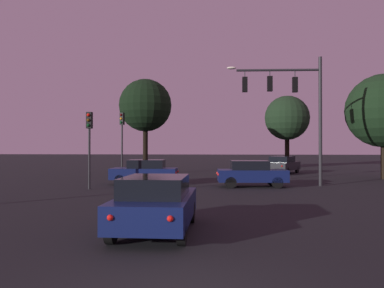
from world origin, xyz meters
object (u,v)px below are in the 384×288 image
(car_crossing_left, at_px, (145,171))
(tree_left_far, at_px, (384,111))
(traffic_light_corner_right, at_px, (89,134))
(car_far_lane, at_px, (283,165))
(tree_center_horizon, at_px, (145,106))
(tree_behind_sign, at_px, (287,118))
(traffic_light_corner_left, at_px, (122,132))
(traffic_signal_mast_arm, at_px, (292,98))
(car_nearside_lane, at_px, (156,203))
(car_crossing_right, at_px, (251,173))

(car_crossing_left, distance_m, tree_left_far, 17.53)
(traffic_light_corner_right, bearing_deg, car_far_lane, 45.54)
(tree_center_horizon, bearing_deg, tree_behind_sign, 38.90)
(traffic_light_corner_left, bearing_deg, traffic_signal_mast_arm, -22.31)
(car_nearside_lane, bearing_deg, car_crossing_left, 102.95)
(traffic_light_corner_right, bearing_deg, car_crossing_left, 49.69)
(car_nearside_lane, bearing_deg, traffic_signal_mast_arm, 64.21)
(traffic_signal_mast_arm, height_order, car_far_lane, traffic_signal_mast_arm)
(car_crossing_left, bearing_deg, traffic_light_corner_left, 120.66)
(tree_center_horizon, bearing_deg, car_far_lane, 4.74)
(traffic_signal_mast_arm, distance_m, car_crossing_right, 5.12)
(traffic_signal_mast_arm, relative_size, tree_left_far, 1.01)
(traffic_light_corner_right, height_order, car_far_lane, traffic_light_corner_right)
(tree_center_horizon, bearing_deg, traffic_light_corner_right, -93.43)
(car_nearside_lane, xyz_separation_m, tree_left_far, (13.42, 17.56, 4.11))
(traffic_signal_mast_arm, height_order, traffic_light_corner_left, traffic_signal_mast_arm)
(car_crossing_left, relative_size, car_crossing_right, 1.01)
(traffic_light_corner_right, relative_size, tree_behind_sign, 0.52)
(car_crossing_left, distance_m, car_far_lane, 14.06)
(tree_behind_sign, xyz_separation_m, tree_left_far, (4.10, -15.34, -0.70))
(car_nearside_lane, relative_size, car_crossing_right, 1.00)
(traffic_light_corner_left, bearing_deg, car_nearside_lane, -72.03)
(tree_behind_sign, relative_size, tree_center_horizon, 1.00)
(car_crossing_left, xyz_separation_m, car_crossing_right, (6.46, -1.04, -0.00))
(car_far_lane, height_order, tree_left_far, tree_left_far)
(traffic_light_corner_left, distance_m, car_crossing_left, 5.83)
(traffic_light_corner_right, distance_m, tree_behind_sign, 27.51)
(car_nearside_lane, bearing_deg, tree_left_far, 52.61)
(car_crossing_right, bearing_deg, car_crossing_left, 170.86)
(car_crossing_left, bearing_deg, car_nearside_lane, -77.05)
(car_crossing_right, distance_m, car_far_lane, 11.45)
(traffic_signal_mast_arm, relative_size, car_nearside_lane, 1.87)
(car_crossing_left, xyz_separation_m, car_far_lane, (10.04, 9.84, 0.00))
(car_crossing_left, height_order, tree_center_horizon, tree_center_horizon)
(traffic_light_corner_left, bearing_deg, car_crossing_left, -59.34)
(traffic_light_corner_right, bearing_deg, car_crossing_right, 11.88)
(tree_behind_sign, distance_m, tree_center_horizon, 18.02)
(car_crossing_right, height_order, tree_behind_sign, tree_behind_sign)
(traffic_light_corner_right, height_order, car_nearside_lane, traffic_light_corner_right)
(traffic_light_corner_left, bearing_deg, tree_left_far, 1.08)
(tree_left_far, relative_size, tree_center_horizon, 0.92)
(traffic_signal_mast_arm, distance_m, tree_center_horizon, 14.10)
(car_crossing_right, bearing_deg, traffic_light_corner_right, -168.12)
(tree_behind_sign, bearing_deg, traffic_light_corner_right, -122.53)
(car_crossing_right, bearing_deg, traffic_signal_mast_arm, 16.96)
(car_far_lane, relative_size, tree_center_horizon, 0.57)
(car_crossing_right, distance_m, tree_behind_sign, 22.50)
(traffic_signal_mast_arm, xyz_separation_m, car_far_lane, (1.10, 10.12, -4.41))
(traffic_light_corner_left, height_order, car_nearside_lane, traffic_light_corner_left)
(car_crossing_right, bearing_deg, car_far_lane, 71.77)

